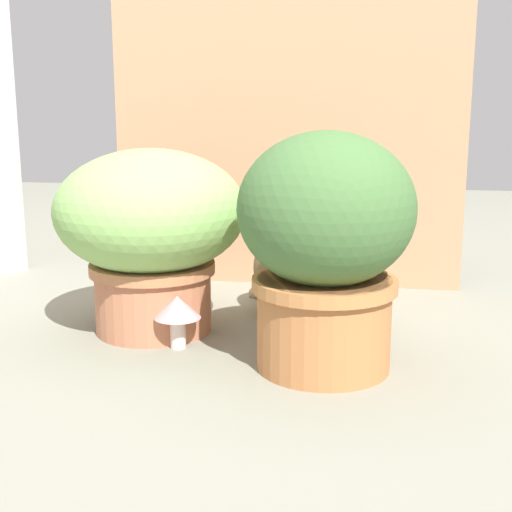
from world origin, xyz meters
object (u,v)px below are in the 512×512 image
(grass_planter, at_px, (151,228))
(cat, at_px, (304,268))
(mushroom_ornament_pink, at_px, (177,310))
(leafy_planter, at_px, (325,242))

(grass_planter, distance_m, cat, 0.37)
(cat, distance_m, mushroom_ornament_pink, 0.35)
(leafy_planter, bearing_deg, grass_planter, 156.75)
(cat, height_order, mushroom_ornament_pink, cat)
(grass_planter, bearing_deg, leafy_planter, -23.25)
(cat, bearing_deg, leafy_planter, -77.82)
(leafy_planter, height_order, cat, leafy_planter)
(leafy_planter, distance_m, mushroom_ornament_pink, 0.35)
(leafy_planter, bearing_deg, cat, 102.18)
(grass_planter, height_order, mushroom_ornament_pink, grass_planter)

